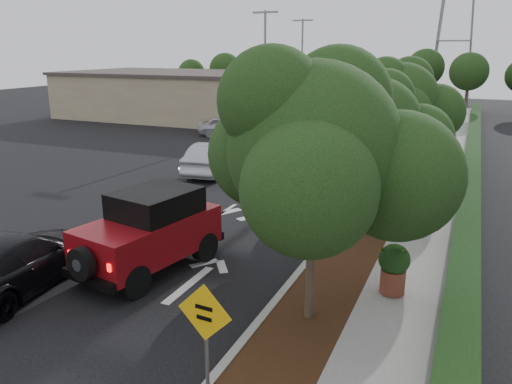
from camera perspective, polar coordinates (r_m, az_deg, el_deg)
The scene contains 19 objects.
ground at distance 15.13m, azimuth -14.27°, elevation -8.87°, with size 120.00×120.00×0.00m, color black.
curb at distance 23.88m, azimuth 12.84°, elevation 0.70°, with size 0.20×70.00×0.15m, color #9E9B93.
planting_strip at distance 23.74m, azimuth 15.21°, elevation 0.40°, with size 1.80×70.00×0.12m, color black.
sidewalk at distance 23.57m, azimuth 19.76°, elevation -0.11°, with size 2.00×70.00×0.12m, color gray.
hedge at distance 23.45m, azimuth 23.24°, elevation 0.31°, with size 0.80×70.00×0.80m, color black.
commercial_building at distance 47.78m, azimuth -7.87°, elevation 10.86°, with size 22.00×12.00×4.00m, color gray.
transmission_tower at distance 59.10m, azimuth 21.00°, elevation 9.00°, with size 7.00×4.00×28.00m, color slate, non-canonical shape.
street_tree_near at distance 12.36m, azimuth 6.01°, elevation -14.42°, with size 3.80×3.80×5.92m, color black, non-canonical shape.
street_tree_mid at distance 18.57m, azimuth 12.59°, elevation -4.00°, with size 3.20×3.20×5.32m, color black, non-canonical shape.
street_tree_far at distance 24.71m, azimuth 15.55°, elevation 0.84°, with size 3.40×3.40×5.62m, color black, non-canonical shape.
light_pole_a at distance 40.21m, azimuth 1.00°, elevation 7.16°, with size 2.00×0.22×9.00m, color slate, non-canonical shape.
light_pole_b at distance 51.70m, azimuth 5.12°, elevation 9.11°, with size 2.00×0.22×9.00m, color slate, non-canonical shape.
red_jeep at distance 14.81m, azimuth -11.55°, elevation -4.24°, with size 2.75×4.78×2.35m.
silver_suv_ahead at distance 21.59m, azimuth 6.05°, elevation 1.03°, with size 2.23×4.83×1.34m, color #9A9EA2.
black_suv_oncoming at distance 14.94m, azimuth -25.71°, elevation -7.12°, with size 2.17×5.33×1.55m, color black.
silver_sedan_oncoming at distance 25.90m, azimuth -4.81°, elevation 3.91°, with size 1.71×4.89×1.61m, color #A9ABB1.
parked_suv at distance 36.75m, azimuth -3.22°, elevation 7.45°, with size 1.73×4.29×1.46m, color #B8BAC1.
speed_hump_sign at distance 9.02m, azimuth -5.81°, elevation -15.11°, with size 1.08×0.12×2.30m.
terracotta_planter at distance 13.38m, azimuth 15.50°, elevation -7.91°, with size 0.80×0.80×1.40m.
Camera 1 is at (8.66, -10.71, 6.27)m, focal length 35.00 mm.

